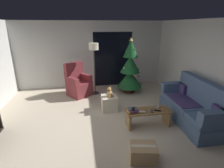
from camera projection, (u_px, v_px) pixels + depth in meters
ground_plane at (101, 127)px, 4.05m from camera, size 7.00×7.00×0.00m
wall_back at (91, 55)px, 6.48m from camera, size 5.72×0.12×2.50m
wall_right at (216, 72)px, 4.11m from camera, size 0.12×6.00×2.50m
patio_door_frame at (113, 58)px, 6.60m from camera, size 1.60×0.02×2.20m
patio_door_glass at (113, 60)px, 6.60m from camera, size 1.50×0.02×2.10m
couch at (193, 107)px, 4.20m from camera, size 0.84×1.96×1.08m
coffee_table at (148, 115)px, 4.07m from camera, size 1.10×0.40×0.41m
remote_graphite at (152, 111)px, 3.95m from camera, size 0.09×0.16×0.02m
remote_black at (157, 110)px, 3.98m from camera, size 0.16×0.09×0.02m
remote_silver at (158, 107)px, 4.16m from camera, size 0.14×0.14×0.02m
remote_white at (142, 112)px, 3.92m from camera, size 0.16×0.09×0.02m
book_stack at (133, 110)px, 3.91m from camera, size 0.24×0.21×0.10m
cell_phone at (133, 109)px, 3.86m from camera, size 0.12×0.16×0.01m
christmas_tree at (130, 69)px, 5.92m from camera, size 0.87×0.87×1.96m
armchair at (78, 84)px, 5.83m from camera, size 0.96×0.96×1.13m
floor_lamp at (94, 52)px, 5.57m from camera, size 0.32×0.32×1.78m
ottoman at (109, 103)px, 4.84m from camera, size 0.44×0.44×0.42m
teddy_bear_honey at (110, 92)px, 4.72m from camera, size 0.21×0.22×0.29m
cardboard_box_taped_mid_floor at (143, 153)px, 3.05m from camera, size 0.54×0.45×0.30m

